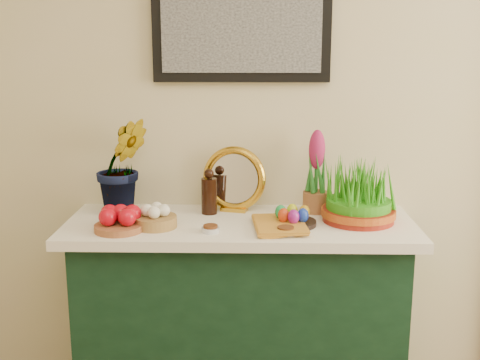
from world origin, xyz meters
name	(u,v)px	position (x,y,z in m)	size (l,w,h in m)	color
sideboard	(240,326)	(-0.36, 2.00, 0.42)	(1.30, 0.45, 0.85)	#12331E
tablecloth	(240,225)	(-0.36, 2.00, 0.87)	(1.40, 0.55, 0.04)	white
hyacinth_green	(122,150)	(-0.86, 2.12, 1.16)	(0.27, 0.23, 0.53)	#267225
apple_bowl	(119,221)	(-0.82, 1.86, 0.93)	(0.19, 0.19, 0.10)	brown
garlic_basket	(156,218)	(-0.69, 1.91, 0.93)	(0.17, 0.17, 0.09)	#B08047
vinegar_cruet	(209,194)	(-0.49, 2.11, 0.97)	(0.07, 0.07, 0.19)	black
mirror	(234,180)	(-0.39, 2.16, 1.02)	(0.28, 0.13, 0.28)	gold
book	(254,225)	(-0.30, 1.89, 0.91)	(0.18, 0.26, 0.04)	#C58327
spice_dish_left	(210,229)	(-0.47, 1.85, 0.90)	(0.07, 0.07, 0.03)	silver
spice_dish_right	(286,231)	(-0.19, 1.83, 0.90)	(0.08, 0.08, 0.03)	silver
egg_plate	(293,218)	(-0.15, 1.95, 0.92)	(0.22, 0.22, 0.08)	black
hyacinth_pink	(316,176)	(-0.05, 2.14, 1.05)	(0.11, 0.11, 0.35)	#985D35
wheatgrass_sabzeh	(359,196)	(0.11, 2.01, 1.00)	(0.30, 0.30, 0.24)	maroon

